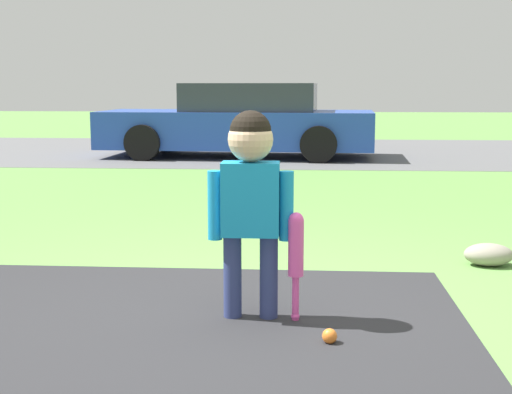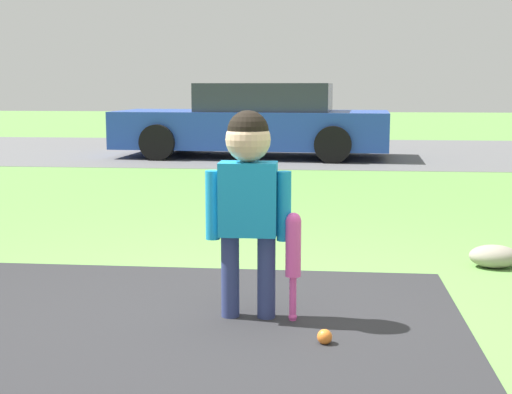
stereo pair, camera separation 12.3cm
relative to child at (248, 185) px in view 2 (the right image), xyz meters
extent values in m
plane|color=#5B8C42|center=(0.02, -0.03, -0.70)|extent=(60.00, 60.00, 0.00)
cube|color=#59595B|center=(0.02, 9.65, -0.70)|extent=(40.00, 6.00, 0.01)
cylinder|color=navy|center=(-0.09, 0.00, -0.48)|extent=(0.09, 0.09, 0.44)
cylinder|color=navy|center=(0.09, 0.00, -0.48)|extent=(0.09, 0.09, 0.44)
cube|color=#198CC6|center=(0.00, 0.00, -0.07)|extent=(0.30, 0.17, 0.38)
cylinder|color=#198CC6|center=(-0.18, 0.00, -0.11)|extent=(0.07, 0.07, 0.36)
cylinder|color=#198CC6|center=(0.18, 0.00, -0.11)|extent=(0.07, 0.07, 0.36)
sphere|color=#D8AD8C|center=(0.00, 0.00, 0.23)|extent=(0.23, 0.23, 0.23)
sphere|color=black|center=(0.00, 0.00, 0.27)|extent=(0.21, 0.21, 0.21)
sphere|color=#E54CA5|center=(0.23, -0.03, -0.68)|extent=(0.04, 0.04, 0.04)
cylinder|color=#E54CA5|center=(0.23, -0.03, -0.58)|extent=(0.04, 0.04, 0.24)
cylinder|color=#E54CA5|center=(0.23, -0.03, -0.32)|extent=(0.08, 0.08, 0.29)
sphere|color=#E54CA5|center=(0.23, -0.03, -0.17)|extent=(0.08, 0.08, 0.08)
sphere|color=orange|center=(0.40, -0.35, -0.66)|extent=(0.07, 0.07, 0.07)
cube|color=#2347AD|center=(-0.90, 8.54, -0.23)|extent=(4.66, 1.91, 0.62)
cube|color=#2D333D|center=(-0.67, 8.53, 0.31)|extent=(2.27, 1.58, 0.46)
cylinder|color=black|center=(-2.36, 7.77, -0.41)|extent=(0.59, 0.21, 0.59)
cylinder|color=black|center=(-2.27, 9.45, -0.41)|extent=(0.59, 0.21, 0.59)
cylinder|color=black|center=(0.48, 7.62, -0.41)|extent=(0.59, 0.21, 0.59)
cylinder|color=black|center=(0.57, 9.30, -0.41)|extent=(0.59, 0.21, 0.59)
ellipsoid|color=gray|center=(1.52, 1.20, -0.62)|extent=(0.33, 0.23, 0.15)
camera|label=1|loc=(0.28, -3.58, 0.50)|focal=50.00mm
camera|label=2|loc=(0.40, -3.57, 0.50)|focal=50.00mm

